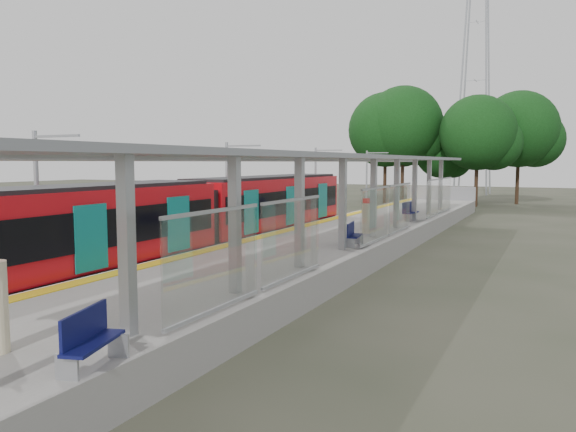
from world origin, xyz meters
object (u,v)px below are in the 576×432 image
object	(u,v)px
bench_near	(90,337)
info_pillar_far	(366,218)
train	(191,217)
litter_bin	(369,221)
bench_far	(409,211)
bench_mid	(353,234)

from	to	relation	value
bench_near	info_pillar_far	size ratio (longest dim) A/B	0.88
train	litter_bin	bearing A→B (deg)	52.22
train	litter_bin	size ratio (longest dim) A/B	29.12
train	info_pillar_far	distance (m)	8.23
info_pillar_far	litter_bin	bearing A→B (deg)	102.88
train	bench_near	distance (m)	14.70
train	info_pillar_far	xyz separation A→B (m)	(5.84, 5.80, -0.33)
bench_far	bench_mid	bearing A→B (deg)	-82.60
bench_mid	info_pillar_far	size ratio (longest dim) A/B	0.84
train	litter_bin	xyz separation A→B (m)	(5.54, 7.15, -0.58)
bench_near	bench_far	xyz separation A→B (m)	(-0.85, 25.44, 0.06)
bench_near	bench_far	bearing A→B (deg)	75.76
train	bench_far	size ratio (longest dim) A/B	17.19
bench_near	info_pillar_far	xyz separation A→B (m)	(-1.28, 18.65, 0.21)
bench_mid	info_pillar_far	distance (m)	4.03
bench_near	info_pillar_far	bearing A→B (deg)	77.77
train	info_pillar_far	bearing A→B (deg)	44.82
info_pillar_far	litter_bin	world-z (taller)	info_pillar_far
train	bench_mid	size ratio (longest dim) A/B	19.62
bench_far	litter_bin	distance (m)	5.49
bench_mid	info_pillar_far	world-z (taller)	info_pillar_far
bench_mid	bench_far	size ratio (longest dim) A/B	0.88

